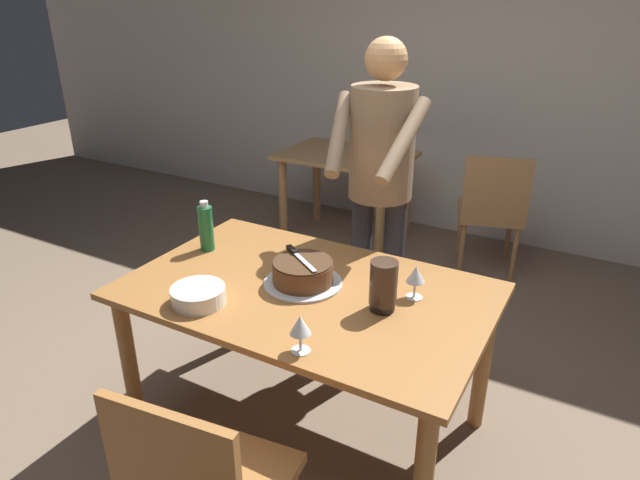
{
  "coord_description": "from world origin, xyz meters",
  "views": [
    {
      "loc": [
        1.06,
        -1.77,
        1.9
      ],
      "look_at": [
        -0.03,
        0.17,
        0.9
      ],
      "focal_mm": 31.16,
      "sensor_mm": 36.0,
      "label": 1
    }
  ],
  "objects_px": {
    "water_bottle": "(206,228)",
    "background_table": "(346,174)",
    "main_dining_table": "(307,310)",
    "cake_knife": "(296,253)",
    "hurricane_lamp": "(383,286)",
    "person_cutting_cake": "(380,173)",
    "plate_stack": "(198,295)",
    "wine_glass_near": "(416,275)",
    "wine_glass_far": "(300,326)",
    "background_chair_0": "(492,209)",
    "cake_on_platter": "(303,274)"
  },
  "relations": [
    {
      "from": "wine_glass_far",
      "to": "water_bottle",
      "type": "bearing_deg",
      "value": 149.02
    },
    {
      "from": "wine_glass_near",
      "to": "wine_glass_far",
      "type": "distance_m",
      "value": 0.59
    },
    {
      "from": "plate_stack",
      "to": "wine_glass_near",
      "type": "relative_size",
      "value": 1.53
    },
    {
      "from": "wine_glass_far",
      "to": "background_table",
      "type": "height_order",
      "value": "wine_glass_far"
    },
    {
      "from": "cake_knife",
      "to": "wine_glass_near",
      "type": "xyz_separation_m",
      "value": [
        0.52,
        0.09,
        -0.01
      ]
    },
    {
      "from": "water_bottle",
      "to": "hurricane_lamp",
      "type": "height_order",
      "value": "water_bottle"
    },
    {
      "from": "main_dining_table",
      "to": "background_chair_0",
      "type": "bearing_deg",
      "value": 80.99
    },
    {
      "from": "person_cutting_cake",
      "to": "background_table",
      "type": "distance_m",
      "value": 1.67
    },
    {
      "from": "plate_stack",
      "to": "wine_glass_near",
      "type": "distance_m",
      "value": 0.88
    },
    {
      "from": "person_cutting_cake",
      "to": "background_chair_0",
      "type": "distance_m",
      "value": 1.49
    },
    {
      "from": "plate_stack",
      "to": "water_bottle",
      "type": "bearing_deg",
      "value": 125.73
    },
    {
      "from": "wine_glass_far",
      "to": "person_cutting_cake",
      "type": "bearing_deg",
      "value": 99.84
    },
    {
      "from": "hurricane_lamp",
      "to": "background_chair_0",
      "type": "bearing_deg",
      "value": 90.73
    },
    {
      "from": "person_cutting_cake",
      "to": "background_table",
      "type": "relative_size",
      "value": 1.72
    },
    {
      "from": "cake_knife",
      "to": "hurricane_lamp",
      "type": "relative_size",
      "value": 1.12
    },
    {
      "from": "main_dining_table",
      "to": "background_table",
      "type": "relative_size",
      "value": 1.53
    },
    {
      "from": "person_cutting_cake",
      "to": "background_chair_0",
      "type": "height_order",
      "value": "person_cutting_cake"
    },
    {
      "from": "cake_on_platter",
      "to": "background_chair_0",
      "type": "bearing_deg",
      "value": 79.99
    },
    {
      "from": "water_bottle",
      "to": "background_table",
      "type": "distance_m",
      "value": 1.96
    },
    {
      "from": "cake_on_platter",
      "to": "wine_glass_near",
      "type": "height_order",
      "value": "wine_glass_near"
    },
    {
      "from": "plate_stack",
      "to": "hurricane_lamp",
      "type": "distance_m",
      "value": 0.74
    },
    {
      "from": "cake_knife",
      "to": "water_bottle",
      "type": "distance_m",
      "value": 0.53
    },
    {
      "from": "cake_knife",
      "to": "wine_glass_far",
      "type": "relative_size",
      "value": 1.64
    },
    {
      "from": "main_dining_table",
      "to": "cake_knife",
      "type": "relative_size",
      "value": 6.5
    },
    {
      "from": "hurricane_lamp",
      "to": "person_cutting_cake",
      "type": "distance_m",
      "value": 0.8
    },
    {
      "from": "plate_stack",
      "to": "person_cutting_cake",
      "type": "bearing_deg",
      "value": 71.35
    },
    {
      "from": "cake_on_platter",
      "to": "water_bottle",
      "type": "relative_size",
      "value": 1.36
    },
    {
      "from": "cake_on_platter",
      "to": "background_table",
      "type": "relative_size",
      "value": 0.34
    },
    {
      "from": "main_dining_table",
      "to": "person_cutting_cake",
      "type": "height_order",
      "value": "person_cutting_cake"
    },
    {
      "from": "background_chair_0",
      "to": "wine_glass_far",
      "type": "bearing_deg",
      "value": -92.62
    },
    {
      "from": "cake_on_platter",
      "to": "plate_stack",
      "type": "xyz_separation_m",
      "value": [
        -0.29,
        -0.34,
        -0.02
      ]
    },
    {
      "from": "wine_glass_near",
      "to": "background_chair_0",
      "type": "height_order",
      "value": "background_chair_0"
    },
    {
      "from": "wine_glass_near",
      "to": "background_table",
      "type": "height_order",
      "value": "wine_glass_near"
    },
    {
      "from": "person_cutting_cake",
      "to": "wine_glass_far",
      "type": "bearing_deg",
      "value": -80.16
    },
    {
      "from": "main_dining_table",
      "to": "cake_knife",
      "type": "height_order",
      "value": "cake_knife"
    },
    {
      "from": "cake_knife",
      "to": "wine_glass_near",
      "type": "distance_m",
      "value": 0.53
    },
    {
      "from": "cake_on_platter",
      "to": "person_cutting_cake",
      "type": "height_order",
      "value": "person_cutting_cake"
    },
    {
      "from": "main_dining_table",
      "to": "plate_stack",
      "type": "xyz_separation_m",
      "value": [
        -0.32,
        -0.32,
        0.14
      ]
    },
    {
      "from": "cake_on_platter",
      "to": "person_cutting_cake",
      "type": "xyz_separation_m",
      "value": [
        0.05,
        0.67,
        0.27
      ]
    },
    {
      "from": "cake_on_platter",
      "to": "background_chair_0",
      "type": "distance_m",
      "value": 2.07
    },
    {
      "from": "cake_on_platter",
      "to": "cake_knife",
      "type": "bearing_deg",
      "value": 145.98
    },
    {
      "from": "plate_stack",
      "to": "hurricane_lamp",
      "type": "height_order",
      "value": "hurricane_lamp"
    },
    {
      "from": "wine_glass_far",
      "to": "background_table",
      "type": "bearing_deg",
      "value": 113.35
    },
    {
      "from": "water_bottle",
      "to": "background_chair_0",
      "type": "height_order",
      "value": "water_bottle"
    },
    {
      "from": "cake_knife",
      "to": "person_cutting_cake",
      "type": "height_order",
      "value": "person_cutting_cake"
    },
    {
      "from": "main_dining_table",
      "to": "wine_glass_near",
      "type": "height_order",
      "value": "wine_glass_near"
    },
    {
      "from": "main_dining_table",
      "to": "hurricane_lamp",
      "type": "bearing_deg",
      "value": -0.54
    },
    {
      "from": "person_cutting_cake",
      "to": "main_dining_table",
      "type": "bearing_deg",
      "value": -91.82
    },
    {
      "from": "wine_glass_far",
      "to": "cake_knife",
      "type": "bearing_deg",
      "value": 123.22
    },
    {
      "from": "main_dining_table",
      "to": "background_table",
      "type": "bearing_deg",
      "value": 112.41
    }
  ]
}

